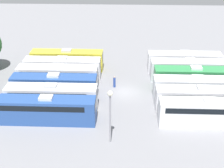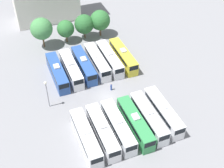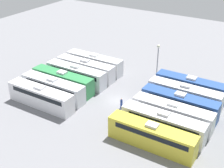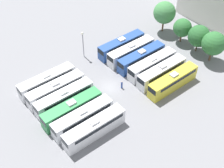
{
  "view_description": "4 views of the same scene",
  "coord_description": "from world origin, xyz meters",
  "px_view_note": "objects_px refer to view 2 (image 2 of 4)",
  "views": [
    {
      "loc": [
        -40.25,
        0.41,
        21.94
      ],
      "look_at": [
        -1.75,
        1.94,
        2.23
      ],
      "focal_mm": 50.0,
      "sensor_mm": 36.0,
      "label": 1
    },
    {
      "loc": [
        -16.64,
        -44.5,
        44.79
      ],
      "look_at": [
        1.49,
        0.89,
        2.37
      ],
      "focal_mm": 50.0,
      "sensor_mm": 36.0,
      "label": 2
    },
    {
      "loc": [
        38.68,
        22.78,
        26.49
      ],
      "look_at": [
        -1.21,
        -1.81,
        2.14
      ],
      "focal_mm": 50.0,
      "sensor_mm": 36.0,
      "label": 3
    },
    {
      "loc": [
        36.48,
        -28.73,
        43.76
      ],
      "look_at": [
        1.22,
        -0.49,
        2.04
      ],
      "focal_mm": 50.0,
      "sensor_mm": 36.0,
      "label": 4
    }
  ],
  "objects_px": {
    "tree_3": "(100,20)",
    "bus_6": "(57,72)",
    "bus_7": "(71,69)",
    "bus_5": "(163,112)",
    "bus_0": "(86,137)",
    "light_pole": "(47,90)",
    "tree_1": "(66,29)",
    "tree_2": "(84,24)",
    "bus_10": "(110,59)",
    "bus_4": "(148,117)",
    "worker_person": "(111,87)",
    "bus_3": "(135,123)",
    "bus_2": "(118,126)",
    "bus_8": "(84,65)",
    "bus_9": "(97,61)",
    "bus_1": "(102,131)",
    "bus_11": "(123,56)",
    "tree_0": "(41,29)"
  },
  "relations": [
    {
      "from": "bus_1",
      "to": "bus_2",
      "type": "bearing_deg",
      "value": 0.7
    },
    {
      "from": "bus_10",
      "to": "tree_2",
      "type": "bearing_deg",
      "value": 97.62
    },
    {
      "from": "bus_7",
      "to": "worker_person",
      "type": "relative_size",
      "value": 6.73
    },
    {
      "from": "bus_9",
      "to": "bus_2",
      "type": "bearing_deg",
      "value": -98.91
    },
    {
      "from": "bus_7",
      "to": "bus_11",
      "type": "distance_m",
      "value": 12.69
    },
    {
      "from": "tree_3",
      "to": "bus_6",
      "type": "bearing_deg",
      "value": -138.4
    },
    {
      "from": "bus_5",
      "to": "bus_8",
      "type": "bearing_deg",
      "value": 115.77
    },
    {
      "from": "bus_3",
      "to": "bus_6",
      "type": "xyz_separation_m",
      "value": [
        -9.64,
        19.88,
        0.0
      ]
    },
    {
      "from": "bus_1",
      "to": "bus_6",
      "type": "bearing_deg",
      "value": 99.69
    },
    {
      "from": "bus_0",
      "to": "bus_3",
      "type": "distance_m",
      "value": 9.46
    },
    {
      "from": "tree_0",
      "to": "tree_1",
      "type": "xyz_separation_m",
      "value": [
        5.96,
        0.1,
        -1.38
      ]
    },
    {
      "from": "bus_0",
      "to": "light_pole",
      "type": "distance_m",
      "value": 12.65
    },
    {
      "from": "bus_5",
      "to": "tree_2",
      "type": "bearing_deg",
      "value": 98.66
    },
    {
      "from": "tree_3",
      "to": "worker_person",
      "type": "bearing_deg",
      "value": -104.15
    },
    {
      "from": "bus_1",
      "to": "tree_0",
      "type": "relative_size",
      "value": 1.51
    },
    {
      "from": "bus_10",
      "to": "tree_0",
      "type": "bearing_deg",
      "value": 133.72
    },
    {
      "from": "tree_1",
      "to": "tree_2",
      "type": "bearing_deg",
      "value": -0.78
    },
    {
      "from": "worker_person",
      "to": "tree_3",
      "type": "xyz_separation_m",
      "value": [
        5.37,
        21.3,
        3.73
      ]
    },
    {
      "from": "bus_0",
      "to": "bus_5",
      "type": "bearing_deg",
      "value": 1.2
    },
    {
      "from": "worker_person",
      "to": "bus_8",
      "type": "bearing_deg",
      "value": 111.68
    },
    {
      "from": "bus_5",
      "to": "tree_1",
      "type": "bearing_deg",
      "value": 106.76
    },
    {
      "from": "bus_5",
      "to": "bus_7",
      "type": "relative_size",
      "value": 1.0
    },
    {
      "from": "bus_7",
      "to": "bus_9",
      "type": "xyz_separation_m",
      "value": [
        6.33,
        0.43,
        0.0
      ]
    },
    {
      "from": "bus_0",
      "to": "light_pole",
      "type": "relative_size",
      "value": 1.82
    },
    {
      "from": "bus_6",
      "to": "bus_8",
      "type": "relative_size",
      "value": 1.0
    },
    {
      "from": "light_pole",
      "to": "worker_person",
      "type": "bearing_deg",
      "value": -0.11
    },
    {
      "from": "bus_3",
      "to": "tree_1",
      "type": "height_order",
      "value": "tree_1"
    },
    {
      "from": "light_pole",
      "to": "tree_1",
      "type": "relative_size",
      "value": 1.09
    },
    {
      "from": "bus_7",
      "to": "tree_3",
      "type": "distance_m",
      "value": 17.92
    },
    {
      "from": "bus_11",
      "to": "bus_0",
      "type": "bearing_deg",
      "value": -128.33
    },
    {
      "from": "bus_1",
      "to": "bus_6",
      "type": "distance_m",
      "value": 19.81
    },
    {
      "from": "bus_8",
      "to": "bus_1",
      "type": "bearing_deg",
      "value": -98.4
    },
    {
      "from": "tree_1",
      "to": "bus_2",
      "type": "bearing_deg",
      "value": -89.11
    },
    {
      "from": "bus_3",
      "to": "tree_2",
      "type": "bearing_deg",
      "value": 88.05
    },
    {
      "from": "bus_8",
      "to": "bus_9",
      "type": "xyz_separation_m",
      "value": [
        3.23,
        0.14,
        0.0
      ]
    },
    {
      "from": "bus_2",
      "to": "tree_2",
      "type": "relative_size",
      "value": 1.8
    },
    {
      "from": "bus_7",
      "to": "light_pole",
      "type": "xyz_separation_m",
      "value": [
        -7.0,
        -8.07,
        2.78
      ]
    },
    {
      "from": "bus_3",
      "to": "bus_7",
      "type": "bearing_deg",
      "value": 107.9
    },
    {
      "from": "bus_4",
      "to": "bus_10",
      "type": "relative_size",
      "value": 1.0
    },
    {
      "from": "bus_4",
      "to": "bus_6",
      "type": "bearing_deg",
      "value": 122.74
    },
    {
      "from": "bus_7",
      "to": "bus_9",
      "type": "bearing_deg",
      "value": 3.92
    },
    {
      "from": "bus_11",
      "to": "tree_1",
      "type": "distance_m",
      "value": 16.95
    },
    {
      "from": "bus_7",
      "to": "bus_0",
      "type": "bearing_deg",
      "value": -98.63
    },
    {
      "from": "bus_7",
      "to": "tree_0",
      "type": "xyz_separation_m",
      "value": [
        -3.28,
        13.49,
        3.44
      ]
    },
    {
      "from": "worker_person",
      "to": "bus_9",
      "type": "bearing_deg",
      "value": 90.71
    },
    {
      "from": "bus_1",
      "to": "bus_8",
      "type": "bearing_deg",
      "value": 81.6
    },
    {
      "from": "bus_8",
      "to": "tree_1",
      "type": "bearing_deg",
      "value": 91.83
    },
    {
      "from": "bus_0",
      "to": "bus_1",
      "type": "relative_size",
      "value": 1.0
    },
    {
      "from": "bus_10",
      "to": "bus_4",
      "type": "bearing_deg",
      "value": -89.96
    },
    {
      "from": "bus_10",
      "to": "bus_11",
      "type": "height_order",
      "value": "same"
    }
  ]
}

